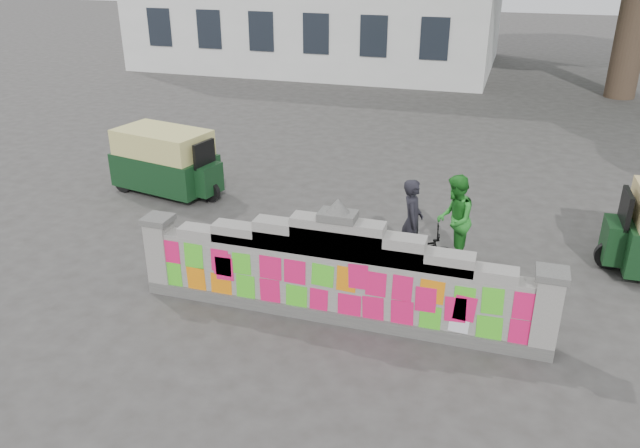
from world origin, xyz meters
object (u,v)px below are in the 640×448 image
object	(u,v)px
cyclist_rider	(411,235)
rickshaw_left	(167,161)
cyclist_bike	(410,251)
pedestrian	(454,220)

from	to	relation	value
cyclist_rider	rickshaw_left	world-z (taller)	cyclist_rider
cyclist_bike	cyclist_rider	bearing A→B (deg)	-162.90
rickshaw_left	cyclist_bike	bearing A→B (deg)	-8.75
cyclist_bike	cyclist_rider	size ratio (longest dim) A/B	1.12
pedestrian	cyclist_rider	bearing A→B (deg)	-44.75
cyclist_bike	cyclist_rider	xyz separation A→B (m)	(0.00, -0.00, 0.31)
pedestrian	rickshaw_left	xyz separation A→B (m)	(-6.73, 1.55, -0.06)
cyclist_rider	cyclist_bike	bearing A→B (deg)	17.10
pedestrian	rickshaw_left	size ratio (longest dim) A/B	0.60
cyclist_bike	pedestrian	xyz separation A→B (m)	(0.65, 0.73, 0.38)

